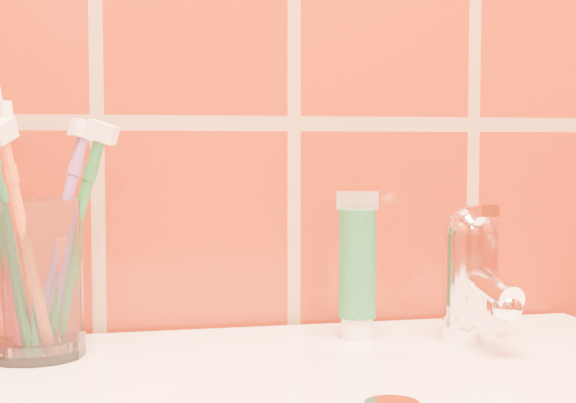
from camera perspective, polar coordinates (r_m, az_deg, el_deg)
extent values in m
cylinder|color=white|center=(0.74, -16.06, -4.79)|extent=(0.09, 0.09, 0.13)
cylinder|color=white|center=(0.79, 4.48, -8.15)|extent=(0.03, 0.03, 0.02)
cylinder|color=#165E2F|center=(0.78, 4.50, -4.02)|extent=(0.03, 0.03, 0.10)
cube|color=beige|center=(0.77, 4.52, 0.07)|extent=(0.04, 0.00, 0.02)
cylinder|color=white|center=(0.79, 11.69, -5.40)|extent=(0.05, 0.05, 0.09)
sphere|color=white|center=(0.79, 11.74, -1.98)|extent=(0.05, 0.05, 0.05)
cylinder|color=white|center=(0.76, 12.88, -5.26)|extent=(0.02, 0.09, 0.03)
cube|color=white|center=(0.77, 12.12, -0.73)|extent=(0.02, 0.06, 0.01)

